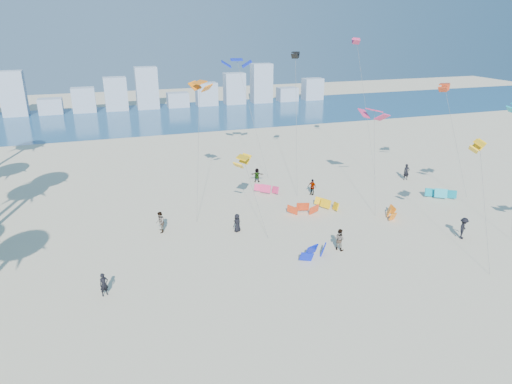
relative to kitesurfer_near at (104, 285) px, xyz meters
name	(u,v)px	position (x,y,z in m)	size (l,w,h in m)	color
ocean	(147,118)	(8.89, 60.04, -0.80)	(220.00, 220.00, 0.00)	navy
kitesurfer_near	(104,285)	(0.00, 0.00, 0.00)	(0.59, 0.39, 1.61)	black
kitesurfer_mid	(339,239)	(17.81, 0.98, 0.09)	(0.87, 0.68, 1.79)	gray
kitesurfers_far	(310,202)	(18.97, 9.07, 0.08)	(29.22, 20.29, 1.88)	black
grounded_kites	(342,207)	(21.81, 7.85, -0.35)	(20.89, 16.45, 0.98)	#0B1FC2
flying_kites	(339,93)	(22.80, 11.65, 9.82)	(29.09, 32.87, 15.71)	#FBB30D
distant_skyline	(134,94)	(7.70, 70.04, 2.28)	(85.00, 3.00, 8.40)	#9EADBF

